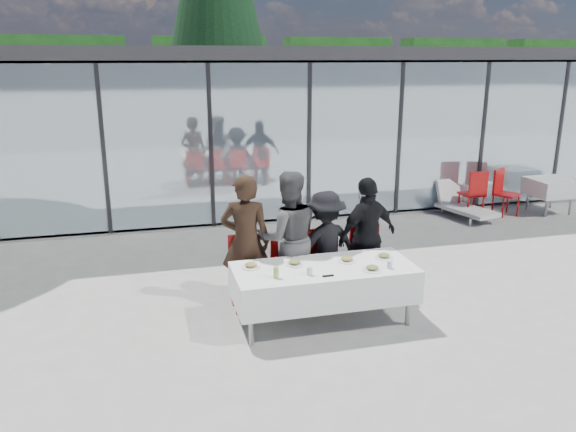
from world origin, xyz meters
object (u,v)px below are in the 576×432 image
Objects in this scene: plate_c at (347,260)px; spare_chair_a at (503,190)px; diner_b at (288,238)px; plate_a at (251,266)px; spare_chair_b at (475,191)px; lounger at (461,204)px; plate_b at (295,263)px; folded_eyeglasses at (328,276)px; diner_c at (325,245)px; spare_table_right at (551,187)px; diner_d at (367,236)px; diner_chair_d at (366,257)px; diner_chair_a at (246,268)px; juice_bottle at (276,273)px; dining_table at (324,283)px; diner_chair_b at (288,264)px; diner_a at (246,242)px; diner_chair_c at (325,260)px; plate_extra at (372,268)px; plate_d at (384,256)px.

spare_chair_a reaches higher than plate_c.
diner_b is 0.85m from plate_a.
spare_chair_b reaches higher than lounger.
plate_a and plate_b have the same top height.
folded_eyeglasses is (-0.39, -0.42, -0.02)m from plate_c.
diner_c reaches higher than plate_a.
spare_table_right is 0.88× the size of spare_chair_b.
diner_d reaches higher than diner_chair_d.
diner_chair_a is 6.95× the size of juice_bottle.
plate_c is at bearing 16.35° from dining_table.
diner_chair_b is at bearing 0.00° from diner_chair_a.
diner_c is 6.53× the size of plate_c.
diner_b is at bearing 109.56° from dining_table.
diner_chair_d is 1.38m from plate_b.
spare_chair_b is (4.35, 3.18, -0.22)m from diner_c.
diner_b reaches higher than plate_c.
spare_chair_b is (4.95, 3.78, -0.24)m from plate_b.
plate_c is at bearing 17.40° from juice_bottle.
diner_b is 13.01× the size of juice_bottle.
folded_eyeglasses is at bearing 141.70° from diner_a.
diner_chair_b is (-0.27, 0.75, -0.00)m from dining_table.
diner_a is 6.14m from lounger.
plate_a is 1.00× the size of plate_b.
diner_chair_d is 1.00× the size of spare_chair_b.
diner_chair_c is (0.53, -0.00, -0.38)m from diner_b.
plate_a is 0.24× the size of spare_chair_a.
diner_c reaches higher than juice_bottle.
plate_a is 1.00× the size of plate_extra.
diner_b is 0.90m from plate_c.
juice_bottle is 6.54m from lounger.
folded_eyeglasses is 0.16× the size of spare_table_right.
plate_c is at bearing 116.98° from plate_extra.
lounger is (5.19, 3.21, -0.28)m from diner_chair_a.
plate_b is 1.00× the size of plate_c.
plate_d is at bearing -48.18° from diner_chair_c.
diner_a is 1.36m from plate_c.
diner_a is 7.78× the size of plate_c.
spare_chair_b is at bearing 175.84° from spare_chair_a.
juice_bottle is (-0.92, -0.96, 0.28)m from diner_chair_c.
spare_chair_a is at bearing 35.59° from diner_chair_d.
diner_c is at bearing 45.05° from plate_b.
plate_extra is at bearing -134.20° from spare_chair_b.
plate_b is at bearing 7.33° from diner_d.
plate_a reaches higher than lounger.
diner_b reaches higher than spare_table_right.
diner_c is 1.56× the size of spare_chair_b.
spare_chair_b is at bearing 33.11° from diner_chair_b.
diner_chair_c is at bearing 104.50° from plate_extra.
plate_d is at bearing 11.67° from juice_bottle.
diner_chair_a is 1.72m from diner_chair_d.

